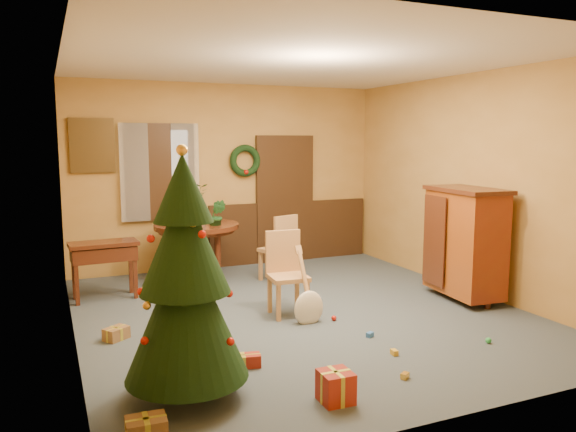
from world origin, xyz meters
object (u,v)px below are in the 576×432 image
dining_table (197,241)px  sideboard (465,240)px  christmas_tree (185,281)px  writing_desk (104,256)px  chair_near (286,270)px

dining_table → sideboard: (2.88, -2.30, 0.19)m
christmas_tree → writing_desk: christmas_tree is taller
sideboard → writing_desk: bearing=156.3°
writing_desk → sideboard: bearing=-23.7°
sideboard → dining_table: bearing=141.4°
dining_table → writing_desk: size_ratio=1.41×
sideboard → christmas_tree: bearing=-161.1°
chair_near → christmas_tree: christmas_tree is taller
writing_desk → dining_table: bearing=19.1°
chair_near → sideboard: sideboard is taller
chair_near → sideboard: bearing=-8.8°
chair_near → writing_desk: 2.40m
chair_near → dining_table: bearing=106.2°
christmas_tree → writing_desk: bearing=95.7°
writing_desk → sideboard: sideboard is taller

